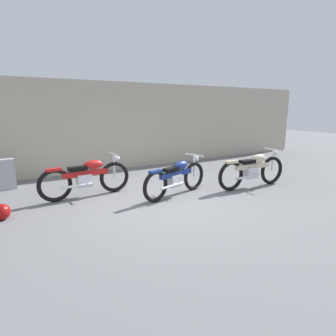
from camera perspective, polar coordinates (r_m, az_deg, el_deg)
name	(u,v)px	position (r m, az deg, el deg)	size (l,w,h in m)	color
ground_plane	(164,203)	(6.04, -0.87, -7.10)	(40.00, 40.00, 0.00)	slate
building_wall	(102,127)	(9.27, -13.21, 8.18)	(18.00, 0.30, 2.80)	#B2A893
helmet	(2,212)	(5.95, -30.69, -7.68)	(0.29, 0.29, 0.29)	maroon
motorcycle_blue	(177,177)	(6.44, 1.75, -1.90)	(1.94, 0.72, 0.89)	black
motorcycle_red	(87,177)	(6.61, -16.13, -1.80)	(2.09, 0.58, 0.94)	black
motorcycle_cream	(253,170)	(7.42, 16.86, -0.33)	(2.11, 0.59, 0.95)	black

